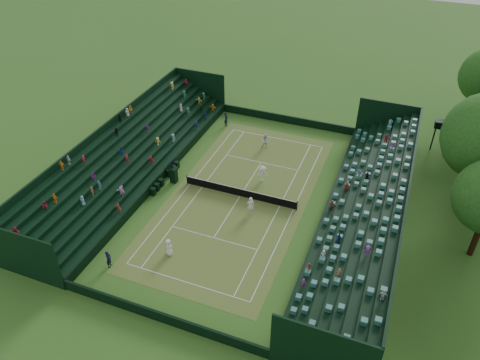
{
  "coord_description": "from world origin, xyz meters",
  "views": [
    {
      "loc": [
        13.22,
        -33.82,
        28.57
      ],
      "look_at": [
        0.0,
        0.0,
        2.0
      ],
      "focal_mm": 35.0,
      "sensor_mm": 36.0,
      "label": 1
    }
  ],
  "objects_px": {
    "player_near_west": "(169,247)",
    "player_far_west": "(265,141)",
    "umpire_chair": "(173,173)",
    "player_near_east": "(251,206)",
    "player_far_east": "(262,174)",
    "tennis_net": "(240,192)"
  },
  "relations": [
    {
      "from": "umpire_chair",
      "to": "player_near_east",
      "type": "bearing_deg",
      "value": -12.07
    },
    {
      "from": "umpire_chair",
      "to": "player_near_west",
      "type": "distance_m",
      "value": 10.47
    },
    {
      "from": "umpire_chair",
      "to": "player_near_west",
      "type": "bearing_deg",
      "value": -64.34
    },
    {
      "from": "umpire_chair",
      "to": "player_far_west",
      "type": "relative_size",
      "value": 1.46
    },
    {
      "from": "player_near_west",
      "to": "player_far_west",
      "type": "xyz_separation_m",
      "value": [
        2.06,
        19.08,
        0.04
      ]
    },
    {
      "from": "umpire_chair",
      "to": "player_far_east",
      "type": "xyz_separation_m",
      "value": [
        8.41,
        3.44,
        -0.17
      ]
    },
    {
      "from": "tennis_net",
      "to": "player_near_west",
      "type": "height_order",
      "value": "player_near_west"
    },
    {
      "from": "player_far_east",
      "to": "player_near_west",
      "type": "bearing_deg",
      "value": -130.45
    },
    {
      "from": "umpire_chair",
      "to": "player_far_east",
      "type": "height_order",
      "value": "umpire_chair"
    },
    {
      "from": "player_near_west",
      "to": "player_far_east",
      "type": "bearing_deg",
      "value": -87.76
    },
    {
      "from": "player_near_west",
      "to": "player_near_east",
      "type": "relative_size",
      "value": 0.83
    },
    {
      "from": "tennis_net",
      "to": "player_far_west",
      "type": "bearing_deg",
      "value": 93.69
    },
    {
      "from": "umpire_chair",
      "to": "player_far_west",
      "type": "distance_m",
      "value": 11.68
    },
    {
      "from": "player_near_west",
      "to": "player_far_west",
      "type": "height_order",
      "value": "player_far_west"
    },
    {
      "from": "player_near_west",
      "to": "tennis_net",
      "type": "bearing_deg",
      "value": -86.49
    },
    {
      "from": "tennis_net",
      "to": "umpire_chair",
      "type": "height_order",
      "value": "umpire_chair"
    },
    {
      "from": "player_near_west",
      "to": "umpire_chair",
      "type": "bearing_deg",
      "value": -45.35
    },
    {
      "from": "umpire_chair",
      "to": "player_far_west",
      "type": "height_order",
      "value": "umpire_chair"
    },
    {
      "from": "tennis_net",
      "to": "umpire_chair",
      "type": "distance_m",
      "value": 7.23
    },
    {
      "from": "tennis_net",
      "to": "player_far_west",
      "type": "distance_m",
      "value": 9.46
    },
    {
      "from": "umpire_chair",
      "to": "player_near_west",
      "type": "relative_size",
      "value": 1.54
    },
    {
      "from": "player_near_east",
      "to": "player_far_east",
      "type": "bearing_deg",
      "value": -100.67
    }
  ]
}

